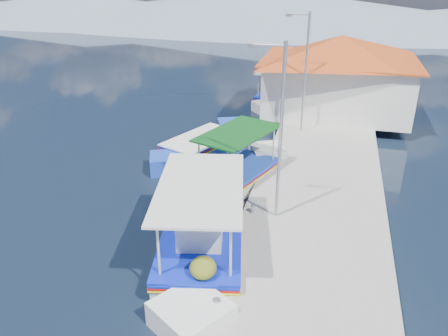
# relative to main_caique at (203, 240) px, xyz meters

# --- Properties ---
(ground) EXTENTS (160.00, 160.00, 0.00)m
(ground) POSITION_rel_main_caique_xyz_m (-2.58, 0.19, -0.55)
(ground) COLOR black
(ground) RESTS_ON ground
(quay) EXTENTS (5.00, 44.00, 0.50)m
(quay) POSITION_rel_main_caique_xyz_m (3.32, 6.19, -0.30)
(quay) COLOR gray
(quay) RESTS_ON ground
(bollards) EXTENTS (0.20, 17.20, 0.30)m
(bollards) POSITION_rel_main_caique_xyz_m (1.22, 5.44, 0.10)
(bollards) COLOR #A5A8AD
(bollards) RESTS_ON quay
(main_caique) EXTENTS (3.67, 8.46, 2.85)m
(main_caique) POSITION_rel_main_caique_xyz_m (0.00, 0.00, 0.00)
(main_caique) COLOR white
(main_caique) RESTS_ON ground
(caique_green_canopy) EXTENTS (3.62, 6.54, 2.61)m
(caique_green_canopy) POSITION_rel_main_caique_xyz_m (-0.10, 5.33, -0.16)
(caique_green_canopy) COLOR white
(caique_green_canopy) RESTS_ON ground
(caique_blue_hull) EXTENTS (3.85, 6.57, 1.27)m
(caique_blue_hull) POSITION_rel_main_caique_xyz_m (-2.54, 8.10, -0.21)
(caique_blue_hull) COLOR #1D41AF
(caique_blue_hull) RESTS_ON ground
(caique_far) EXTENTS (2.49, 6.95, 2.45)m
(caique_far) POSITION_rel_main_caique_xyz_m (-0.33, 17.98, -0.10)
(caique_far) COLOR white
(caique_far) RESTS_ON ground
(harbor_building) EXTENTS (10.49, 10.49, 4.40)m
(harbor_building) POSITION_rel_main_caique_xyz_m (3.62, 15.19, 2.23)
(harbor_building) COLOR silver
(harbor_building) RESTS_ON quay
(lamp_post_near) EXTENTS (1.21, 0.14, 6.00)m
(lamp_post_near) POSITION_rel_main_caique_xyz_m (1.93, 2.19, 3.30)
(lamp_post_near) COLOR #A5A8AD
(lamp_post_near) RESTS_ON quay
(lamp_post_far) EXTENTS (1.21, 0.14, 6.00)m
(lamp_post_far) POSITION_rel_main_caique_xyz_m (1.93, 11.19, 3.30)
(lamp_post_far) COLOR #A5A8AD
(lamp_post_far) RESTS_ON quay
(mountain_ridge) EXTENTS (171.40, 96.00, 5.50)m
(mountain_ridge) POSITION_rel_main_caique_xyz_m (3.96, 56.19, 1.49)
(mountain_ridge) COLOR slate
(mountain_ridge) RESTS_ON ground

